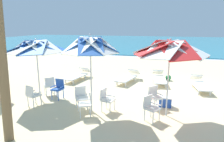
# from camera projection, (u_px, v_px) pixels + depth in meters

# --- Properties ---
(ground_plane) EXTENTS (80.00, 80.00, 0.00)m
(ground_plane) POSITION_uv_depth(u_px,v_px,m) (184.00, 92.00, 9.97)
(ground_plane) COLOR beige
(sea) EXTENTS (80.00, 36.00, 0.10)m
(sea) POSITION_uv_depth(u_px,v_px,m) (174.00, 42.00, 37.01)
(sea) COLOR teal
(sea) RESTS_ON ground
(surf_foam) EXTENTS (80.00, 0.70, 0.01)m
(surf_foam) POSITION_uv_depth(u_px,v_px,m) (177.00, 58.00, 19.82)
(surf_foam) COLOR white
(surf_foam) RESTS_ON ground
(beach_umbrella_0) EXTENTS (2.52, 2.52, 2.76)m
(beach_umbrella_0) POSITION_uv_depth(u_px,v_px,m) (170.00, 49.00, 6.85)
(beach_umbrella_0) COLOR silver
(beach_umbrella_0) RESTS_ON ground
(plastic_chair_0) EXTENTS (0.63, 0.63, 0.87)m
(plastic_chair_0) POSITION_uv_depth(u_px,v_px,m) (155.00, 96.00, 7.95)
(plastic_chair_0) COLOR white
(plastic_chair_0) RESTS_ON ground
(plastic_chair_1) EXTENTS (0.62, 0.61, 0.87)m
(plastic_chair_1) POSITION_uv_depth(u_px,v_px,m) (151.00, 106.00, 6.93)
(plastic_chair_1) COLOR white
(plastic_chair_1) RESTS_ON ground
(beach_umbrella_1) EXTENTS (2.12, 2.12, 2.88)m
(beach_umbrella_1) POSITION_uv_depth(u_px,v_px,m) (90.00, 46.00, 7.21)
(beach_umbrella_1) COLOR silver
(beach_umbrella_1) RESTS_ON ground
(plastic_chair_2) EXTENTS (0.54, 0.52, 0.87)m
(plastic_chair_2) POSITION_uv_depth(u_px,v_px,m) (106.00, 98.00, 7.68)
(plastic_chair_2) COLOR white
(plastic_chair_2) RESTS_ON ground
(plastic_chair_3) EXTENTS (0.62, 0.63, 0.87)m
(plastic_chair_3) POSITION_uv_depth(u_px,v_px,m) (81.00, 96.00, 7.91)
(plastic_chair_3) COLOR white
(plastic_chair_3) RESTS_ON ground
(plastic_chair_4) EXTENTS (0.60, 0.58, 0.87)m
(plastic_chair_4) POSITION_uv_depth(u_px,v_px,m) (87.00, 103.00, 7.26)
(plastic_chair_4) COLOR white
(plastic_chair_4) RESTS_ON ground
(beach_umbrella_2) EXTENTS (2.49, 2.49, 2.64)m
(beach_umbrella_2) POSITION_uv_depth(u_px,v_px,m) (36.00, 47.00, 8.52)
(beach_umbrella_2) COLOR silver
(beach_umbrella_2) RESTS_ON ground
(plastic_chair_5) EXTENTS (0.63, 0.63, 0.87)m
(plastic_chair_5) POSITION_uv_depth(u_px,v_px,m) (49.00, 85.00, 9.39)
(plastic_chair_5) COLOR white
(plastic_chair_5) RESTS_ON ground
(plastic_chair_6) EXTENTS (0.55, 0.58, 0.87)m
(plastic_chair_6) POSITION_uv_depth(u_px,v_px,m) (32.00, 94.00, 8.10)
(plastic_chair_6) COLOR white
(plastic_chair_6) RESTS_ON ground
(plastic_chair_7) EXTENTS (0.50, 0.52, 0.87)m
(plastic_chair_7) POSITION_uv_depth(u_px,v_px,m) (58.00, 88.00, 8.98)
(plastic_chair_7) COLOR blue
(plastic_chair_7) RESTS_ON ground
(sun_lounger_0) EXTENTS (0.88, 2.20, 0.62)m
(sun_lounger_0) POSITION_uv_depth(u_px,v_px,m) (200.00, 84.00, 10.28)
(sun_lounger_0) COLOR white
(sun_lounger_0) RESTS_ON ground
(sun_lounger_1) EXTENTS (0.96, 2.22, 0.62)m
(sun_lounger_1) POSITION_uv_depth(u_px,v_px,m) (159.00, 78.00, 11.43)
(sun_lounger_1) COLOR white
(sun_lounger_1) RESTS_ON ground
(sun_lounger_2) EXTENTS (1.12, 2.23, 0.62)m
(sun_lounger_2) POSITION_uv_depth(u_px,v_px,m) (128.00, 77.00, 11.64)
(sun_lounger_2) COLOR white
(sun_lounger_2) RESTS_ON ground
(sun_lounger_3) EXTENTS (0.93, 2.21, 0.62)m
(sun_lounger_3) POSITION_uv_depth(u_px,v_px,m) (78.00, 75.00, 12.05)
(sun_lounger_3) COLOR white
(sun_lounger_3) RESTS_ON ground
(cooler_box) EXTENTS (0.50, 0.34, 0.40)m
(cooler_box) POSITION_uv_depth(u_px,v_px,m) (165.00, 102.00, 8.15)
(cooler_box) COLOR blue
(cooler_box) RESTS_ON ground
(beach_ball) EXTENTS (0.33, 0.33, 0.33)m
(beach_ball) POSITION_uv_depth(u_px,v_px,m) (168.00, 78.00, 11.98)
(beach_ball) COLOR #2D8C4C
(beach_ball) RESTS_ON ground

